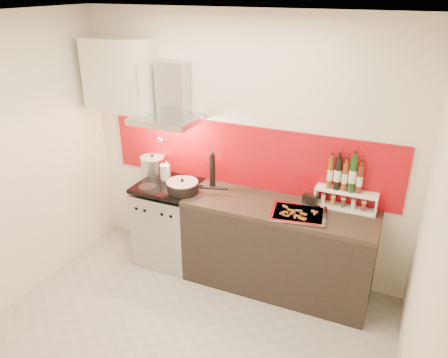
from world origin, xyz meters
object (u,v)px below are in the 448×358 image
at_px(stock_pot, 153,165).
at_px(baking_tray, 298,214).
at_px(pepper_mill, 212,171).
at_px(saute_pan, 183,187).
at_px(range_stove, 170,223).
at_px(counter, 277,247).

bearing_deg(stock_pot, baking_tray, -9.06).
bearing_deg(pepper_mill, stock_pot, 175.84).
relative_size(stock_pot, pepper_mill, 0.67).
distance_m(saute_pan, baking_tray, 1.16).
bearing_deg(saute_pan, range_stove, 157.86).
distance_m(pepper_mill, baking_tray, 0.98).
bearing_deg(pepper_mill, counter, -9.06).
height_order(range_stove, pepper_mill, pepper_mill).
relative_size(saute_pan, baking_tray, 1.09).
bearing_deg(stock_pot, saute_pan, -27.84).
bearing_deg(stock_pot, pepper_mill, -4.16).
xyz_separation_m(counter, saute_pan, (-0.96, -0.10, 0.51)).
height_order(saute_pan, pepper_mill, pepper_mill).
height_order(stock_pot, saute_pan, stock_pot).
distance_m(range_stove, counter, 1.20).
xyz_separation_m(range_stove, pepper_mill, (0.46, 0.12, 0.65)).
height_order(pepper_mill, baking_tray, pepper_mill).
bearing_deg(saute_pan, baking_tray, 0.35).
relative_size(range_stove, stock_pot, 3.54).
height_order(range_stove, counter, range_stove).
height_order(saute_pan, baking_tray, saute_pan).
xyz_separation_m(pepper_mill, baking_tray, (0.94, -0.21, -0.17)).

